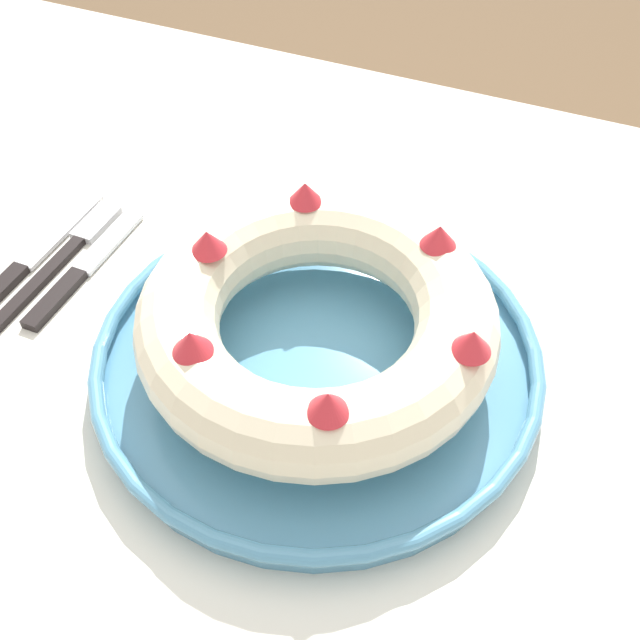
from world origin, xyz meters
name	(u,v)px	position (x,y,z in m)	size (l,w,h in m)	color
dining_table	(321,425)	(0.00, 0.00, 0.66)	(1.54, 0.92, 0.75)	silver
serving_dish	(320,359)	(0.00, -0.01, 0.77)	(0.36, 0.36, 0.03)	#518EB2
bundt_cake	(320,319)	(0.00, -0.01, 0.81)	(0.27, 0.27, 0.08)	beige
fork	(63,257)	(-0.27, 0.02, 0.76)	(0.02, 0.19, 0.01)	black
serving_knife	(20,270)	(-0.30, -0.01, 0.76)	(0.02, 0.21, 0.01)	black
cake_knife	(78,274)	(-0.24, 0.01, 0.76)	(0.02, 0.17, 0.01)	black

